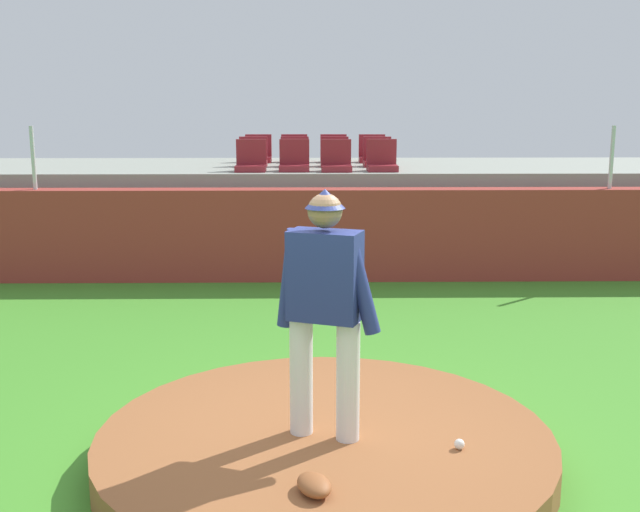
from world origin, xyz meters
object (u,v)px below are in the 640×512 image
(stadium_chair_2, at_px, (336,161))
(stadium_chair_9, at_px, (294,154))
(stadium_chair_5, at_px, (295,157))
(stadium_chair_1, at_px, (294,161))
(stadium_chair_4, at_px, (253,157))
(stadium_chair_0, at_px, (251,161))
(stadium_chair_3, at_px, (382,161))
(fielding_glove, at_px, (314,485))
(stadium_chair_7, at_px, (377,157))
(baseball, at_px, (459,444))
(stadium_chair_11, at_px, (372,154))
(stadium_chair_10, at_px, (334,154))
(stadium_chair_8, at_px, (258,154))
(pitcher, at_px, (324,296))
(stadium_chair_6, at_px, (335,157))

(stadium_chair_2, bearing_deg, stadium_chair_9, -69.17)
(stadium_chair_5, bearing_deg, stadium_chair_1, 90.60)
(stadium_chair_2, bearing_deg, stadium_chair_1, -4.24)
(stadium_chair_2, xyz_separation_m, stadium_chair_4, (-1.40, 0.94, 0.00))
(stadium_chair_0, height_order, stadium_chair_3, same)
(fielding_glove, xyz_separation_m, stadium_chair_7, (1.16, 8.78, 1.39))
(baseball, xyz_separation_m, stadium_chair_11, (0.12, 9.10, 1.41))
(stadium_chair_4, distance_m, stadium_chair_5, 0.72)
(stadium_chair_5, bearing_deg, stadium_chair_11, -147.15)
(stadium_chair_2, relative_size, stadium_chair_10, 1.00)
(stadium_chair_4, xyz_separation_m, stadium_chair_11, (2.12, 0.88, 0.00))
(stadium_chair_9, bearing_deg, stadium_chair_7, 146.59)
(stadium_chair_3, bearing_deg, stadium_chair_8, -40.77)
(stadium_chair_3, distance_m, stadium_chair_4, 2.31)
(stadium_chair_0, distance_m, stadium_chair_11, 2.75)
(pitcher, relative_size, stadium_chair_2, 3.61)
(stadium_chair_2, xyz_separation_m, stadium_chair_8, (-1.36, 1.84, 0.00))
(stadium_chair_1, height_order, stadium_chair_4, same)
(pitcher, distance_m, stadium_chair_1, 7.12)
(baseball, xyz_separation_m, stadium_chair_1, (-1.27, 7.34, 1.41))
(stadium_chair_3, relative_size, stadium_chair_7, 1.00)
(stadium_chair_0, bearing_deg, stadium_chair_2, 179.12)
(fielding_glove, height_order, stadium_chair_2, stadium_chair_2)
(stadium_chair_4, xyz_separation_m, stadium_chair_10, (1.41, 0.90, 0.00))
(stadium_chair_8, relative_size, stadium_chair_9, 1.00)
(stadium_chair_2, xyz_separation_m, stadium_chair_6, (0.00, 0.92, 0.00))
(stadium_chair_1, distance_m, stadium_chair_3, 1.41)
(stadium_chair_9, bearing_deg, stadium_chair_11, 178.50)
(fielding_glove, xyz_separation_m, stadium_chair_4, (-0.97, 8.82, 1.39))
(fielding_glove, bearing_deg, stadium_chair_11, -27.33)
(stadium_chair_2, height_order, stadium_chair_5, same)
(stadium_chair_6, bearing_deg, baseball, 94.14)
(stadium_chair_8, bearing_deg, fielding_glove, 95.52)
(stadium_chair_5, bearing_deg, pitcher, 92.44)
(stadium_chair_1, distance_m, stadium_chair_2, 0.67)
(fielding_glove, xyz_separation_m, stadium_chair_11, (1.15, 9.70, 1.39))
(baseball, bearing_deg, stadium_chair_7, 89.03)
(baseball, distance_m, stadium_chair_3, 7.46)
(pitcher, bearing_deg, fielding_glove, -75.48)
(stadium_chair_2, bearing_deg, stadium_chair_5, -53.10)
(stadium_chair_9, xyz_separation_m, stadium_chair_10, (0.72, -0.01, 0.00))
(fielding_glove, height_order, stadium_chair_3, stadium_chair_3)
(stadium_chair_0, relative_size, stadium_chair_6, 1.00)
(stadium_chair_3, height_order, stadium_chair_11, same)
(baseball, distance_m, stadium_chair_8, 9.45)
(baseball, xyz_separation_m, stadium_chair_10, (-0.58, 9.13, 1.41))
(pitcher, height_order, stadium_chair_6, pitcher)
(stadium_chair_3, relative_size, stadium_chair_4, 1.00)
(fielding_glove, relative_size, stadium_chair_9, 0.60)
(stadium_chair_3, relative_size, stadium_chair_5, 1.00)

